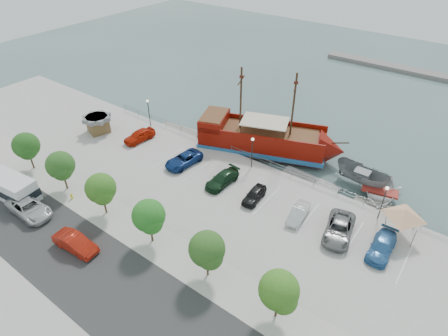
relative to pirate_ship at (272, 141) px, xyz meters
The scene contains 34 objects.
ground 12.18m from the pirate_ship, 89.01° to the right, with size 160.00×160.00×0.00m, color #415755.
land_slab 33.04m from the pirate_ship, 89.64° to the right, with size 100.00×58.00×1.20m, color #A6A199.
street 28.02m from the pirate_ship, 89.58° to the right, with size 100.00×8.00×0.04m, color #2E2E2E.
sidewalk 22.03m from the pirate_ship, 89.46° to the right, with size 100.00×4.00×0.05m, color #B6AFA1.
seawall_railing 4.24m from the pirate_ship, 87.18° to the right, with size 50.00×0.06×1.00m.
far_shore 44.23m from the pirate_ship, 76.65° to the left, with size 40.00×3.00×0.80m, color slate.
pirate_ship is the anchor object (origin of this frame).
patrol_boat 12.37m from the pirate_ship, ahead, with size 2.56×6.79×2.63m, color slate.
speedboat 15.04m from the pirate_ship, ahead, with size 4.95×6.93×1.43m, color silver.
dock_west 14.78m from the pirate_ship, 168.99° to the right, with size 6.88×1.97×0.39m, color gray.
dock_mid 7.91m from the pirate_ship, 21.38° to the right, with size 7.38×2.11×0.42m, color #98958E.
dock_east 16.68m from the pirate_ship, ahead, with size 6.91×1.97×0.39m, color gray.
shed 25.27m from the pirate_ship, 153.99° to the right, with size 3.82×3.82×2.48m.
canopy_tent 19.76m from the pirate_ship, 19.43° to the right, with size 5.00×5.00×3.70m.
street_van 30.49m from the pirate_ship, 117.89° to the right, with size 2.68×5.82×1.62m, color #B7B7B7.
street_sedan 27.75m from the pirate_ship, 102.46° to the right, with size 1.68×4.83×1.59m, color #A51B0D.
shuttle_bus 32.62m from the pirate_ship, 125.66° to the right, with size 7.98×3.58×2.72m.
fire_hydrant 26.14m from the pirate_ship, 119.24° to the right, with size 0.26×0.26×0.76m.
lamp_post_left 18.72m from the pirate_ship, 162.82° to the right, with size 0.36×0.36×4.28m.
lamp_post_mid 5.81m from the pirate_ship, 87.85° to the right, with size 0.36×0.36×4.28m.
lamp_post_right 17.21m from the pirate_ship, 18.75° to the right, with size 0.36×0.36×4.28m.
tree_a 31.00m from the pirate_ship, 134.44° to the right, with size 3.30×3.20×5.00m.
tree_b 26.58m from the pirate_ship, 123.57° to the right, with size 3.30×3.20×5.00m.
tree_c 23.47m from the pirate_ship, 109.11° to the right, with size 3.30×3.20×5.00m.
tree_d 22.19m from the pirate_ship, 91.68° to the right, with size 3.30×3.20×5.00m.
tree_e 23.08m from the pirate_ship, 73.94° to the right, with size 3.30×3.20×5.00m.
tree_f 25.89m from the pirate_ship, 58.83° to the right, with size 3.30×3.20×5.00m.
parked_car_a 18.52m from the pirate_ship, 149.78° to the right, with size 1.87×4.65×1.58m, color #B81E07.
parked_car_c 12.36m from the pirate_ship, 125.01° to the right, with size 2.40×5.21×1.45m, color navy.
parked_car_d 10.53m from the pirate_ship, 93.81° to the right, with size 1.98×4.86×1.41m, color black.
parked_car_e 11.37m from the pirate_ship, 69.88° to the right, with size 1.57×3.90×1.33m, color black.
parked_car_f 13.99m from the pirate_ship, 48.30° to the right, with size 1.41×4.03×1.33m, color silver.
parked_car_g 17.16m from the pirate_ship, 36.91° to the right, with size 2.61×5.66×1.57m, color slate.
parked_car_h 20.54m from the pirate_ship, 29.30° to the right, with size 2.00×4.93×1.43m, color #3067A2.
Camera 1 is at (20.15, -26.80, 27.47)m, focal length 30.00 mm.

